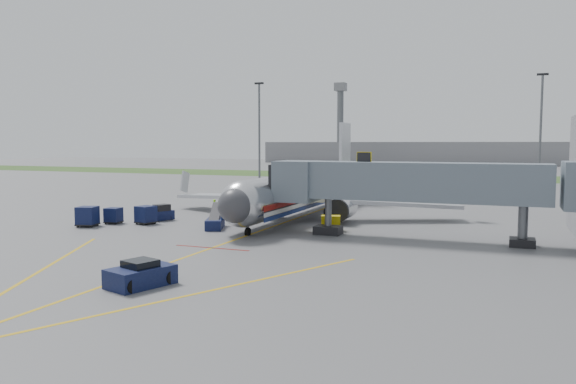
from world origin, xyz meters
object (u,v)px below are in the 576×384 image
at_px(airliner, 303,191).
at_px(belt_loader, 215,223).
at_px(ramp_worker, 215,207).
at_px(pushback_tug, 141,275).
at_px(baggage_tug, 162,213).

bearing_deg(airliner, belt_loader, -112.04).
bearing_deg(airliner, ramp_worker, -164.11).
relative_size(airliner, ramp_worker, 21.50).
height_order(airliner, belt_loader, airliner).
bearing_deg(ramp_worker, pushback_tug, -126.88).
distance_m(pushback_tug, baggage_tug, 25.96).
height_order(airliner, pushback_tug, airliner).
distance_m(pushback_tug, belt_loader, 20.35).
bearing_deg(pushback_tug, airliner, 93.51).
bearing_deg(baggage_tug, belt_loader, -19.79).
bearing_deg(belt_loader, ramp_worker, 119.21).
bearing_deg(airliner, pushback_tug, -86.49).
bearing_deg(pushback_tug, belt_loader, 107.89).
distance_m(airliner, baggage_tug, 14.52).
distance_m(airliner, ramp_worker, 9.56).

